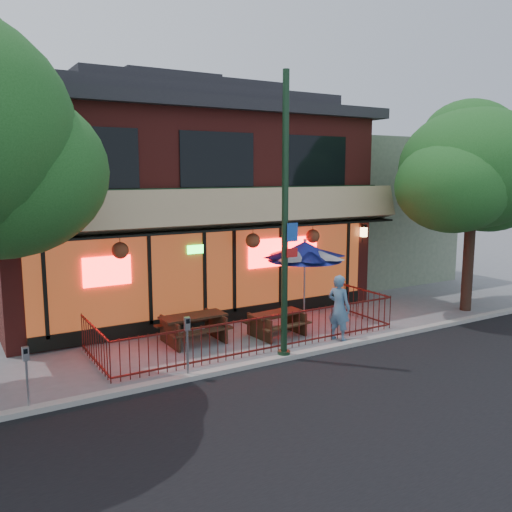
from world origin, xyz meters
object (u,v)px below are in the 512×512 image
(picnic_table_right, at_px, (277,320))
(pedestrian, at_px, (339,308))
(street_tree_right, at_px, (473,162))
(street_light, at_px, (285,234))
(patio_umbrella, at_px, (305,251))
(parking_meter_far, at_px, (26,368))
(picnic_table_left, at_px, (193,324))
(parking_meter_near, at_px, (187,337))

(picnic_table_right, relative_size, pedestrian, 0.91)
(street_tree_right, xyz_separation_m, pedestrian, (-5.89, -0.49, -4.04))
(pedestrian, bearing_deg, street_light, 81.99)
(pedestrian, bearing_deg, patio_umbrella, -29.12)
(parking_meter_far, bearing_deg, street_tree_right, 4.02)
(street_light, distance_m, picnic_table_left, 3.83)
(street_tree_right, height_order, picnic_table_right, street_tree_right)
(picnic_table_left, height_order, pedestrian, pedestrian)
(street_tree_right, xyz_separation_m, parking_meter_near, (-10.65, -0.99, -3.99))
(parking_meter_far, bearing_deg, picnic_table_right, 14.09)
(street_light, xyz_separation_m, parking_meter_far, (-5.98, 0.00, -2.26))
(street_light, relative_size, patio_umbrella, 2.68)
(patio_umbrella, xyz_separation_m, parking_meter_near, (-5.04, -2.54, -1.26))
(street_light, distance_m, parking_meter_near, 3.40)
(picnic_table_right, bearing_deg, picnic_table_left, 164.26)
(patio_umbrella, height_order, parking_meter_near, patio_umbrella)
(street_tree_right, xyz_separation_m, picnic_table_right, (-7.14, 0.74, -4.51))
(picnic_table_left, bearing_deg, street_tree_right, -8.38)
(street_light, xyz_separation_m, street_tree_right, (8.04, 0.99, 1.81))
(street_tree_right, relative_size, picnic_table_right, 4.17)
(picnic_table_left, bearing_deg, street_light, -59.43)
(pedestrian, bearing_deg, parking_meter_near, 74.83)
(street_light, xyz_separation_m, picnic_table_right, (0.90, 1.73, -2.70))
(street_light, bearing_deg, patio_umbrella, 46.20)
(picnic_table_left, bearing_deg, pedestrian, -27.83)
(patio_umbrella, xyz_separation_m, pedestrian, (-0.28, -2.03, -1.31))
(picnic_table_left, distance_m, parking_meter_near, 2.71)
(street_light, distance_m, street_tree_right, 8.30)
(pedestrian, xyz_separation_m, parking_meter_far, (-8.13, -0.50, -0.03))
(picnic_table_left, xyz_separation_m, pedestrian, (3.56, -1.88, 0.42))
(street_light, height_order, parking_meter_near, street_light)
(street_light, relative_size, picnic_table_left, 3.88)
(street_light, bearing_deg, picnic_table_left, 120.57)
(street_tree_right, height_order, picnic_table_left, street_tree_right)
(picnic_table_left, relative_size, patio_umbrella, 0.69)
(picnic_table_left, relative_size, pedestrian, 0.98)
(street_tree_right, distance_m, parking_meter_far, 14.63)
(picnic_table_left, bearing_deg, patio_umbrella, 2.35)
(patio_umbrella, bearing_deg, pedestrian, -97.94)
(picnic_table_left, distance_m, patio_umbrella, 4.21)
(street_tree_right, height_order, patio_umbrella, street_tree_right)
(picnic_table_left, xyz_separation_m, patio_umbrella, (3.84, 0.16, 1.73))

